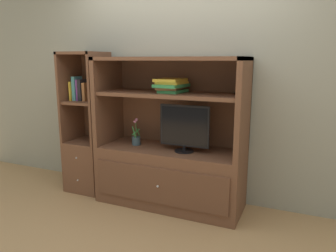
# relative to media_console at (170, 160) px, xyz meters

# --- Properties ---
(ground_plane) EXTENTS (8.00, 8.00, 0.00)m
(ground_plane) POSITION_rel_media_console_xyz_m (0.00, -0.41, -0.49)
(ground_plane) COLOR tan
(painted_rear_wall) EXTENTS (6.00, 0.10, 2.80)m
(painted_rear_wall) POSITION_rel_media_console_xyz_m (0.00, 0.34, 0.91)
(painted_rear_wall) COLOR gray
(painted_rear_wall) RESTS_ON ground_plane
(media_console) EXTENTS (1.54, 0.60, 1.56)m
(media_console) POSITION_rel_media_console_xyz_m (0.00, 0.00, 0.00)
(media_console) COLOR brown
(media_console) RESTS_ON ground_plane
(tv_monitor) EXTENTS (0.52, 0.19, 0.48)m
(tv_monitor) POSITION_rel_media_console_xyz_m (0.18, -0.06, 0.37)
(tv_monitor) COLOR black
(tv_monitor) RESTS_ON media_console
(potted_plant) EXTENTS (0.10, 0.11, 0.29)m
(potted_plant) POSITION_rel_media_console_xyz_m (-0.40, -0.02, 0.19)
(potted_plant) COLOR #384C56
(potted_plant) RESTS_ON media_console
(magazine_stack) EXTENTS (0.30, 0.36, 0.14)m
(magazine_stack) POSITION_rel_media_console_xyz_m (0.02, -0.01, 0.78)
(magazine_stack) COLOR #338C4C
(magazine_stack) RESTS_ON media_console
(bookshelf_tall) EXTENTS (0.45, 0.45, 1.61)m
(bookshelf_tall) POSITION_rel_media_console_xyz_m (-1.05, 0.00, 0.05)
(bookshelf_tall) COLOR brown
(bookshelf_tall) RESTS_ON ground_plane
(upright_book_row) EXTENTS (0.20, 0.18, 0.27)m
(upright_book_row) POSITION_rel_media_console_xyz_m (-1.12, -0.01, 0.70)
(upright_book_row) COLOR gold
(upright_book_row) RESTS_ON bookshelf_tall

